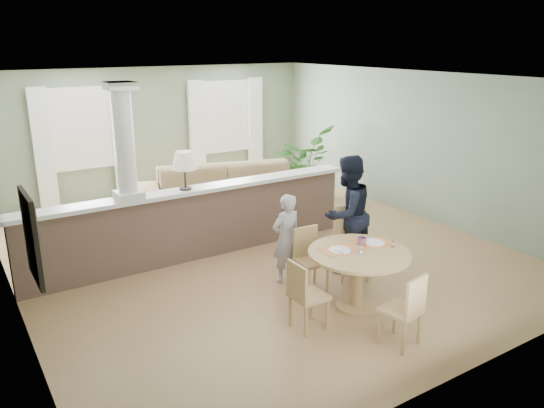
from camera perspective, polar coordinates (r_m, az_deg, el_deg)
ground at (r=8.57m, az=-1.92°, el=-4.87°), size 8.00×8.00×0.00m
room_shell at (r=8.59m, az=-4.38°, el=7.73°), size 7.02×8.02×2.71m
pony_wall at (r=8.07m, az=-8.73°, el=-1.13°), size 5.32×0.38×2.70m
sofa at (r=9.89m, az=-4.57°, el=1.11°), size 3.56×2.18×0.97m
houseplant at (r=11.25m, az=3.37°, el=4.48°), size 1.77×1.75×1.49m
dining_table at (r=6.63m, az=9.29°, el=-6.27°), size 1.25×1.25×0.85m
chair_far_boy at (r=7.12m, az=4.03°, el=-5.58°), size 0.41×0.41×0.85m
chair_far_man at (r=7.53m, az=8.48°, el=-3.68°), size 0.59×0.59×1.01m
chair_near at (r=5.97m, az=14.24°, el=-10.78°), size 0.45×0.45×0.85m
chair_side at (r=6.13m, az=3.49°, el=-9.51°), size 0.38×0.38×0.84m
child_person at (r=7.25m, az=1.53°, el=-3.72°), size 0.47×0.33×1.26m
man_person at (r=7.62m, az=8.06°, el=-1.08°), size 0.92×0.77×1.70m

